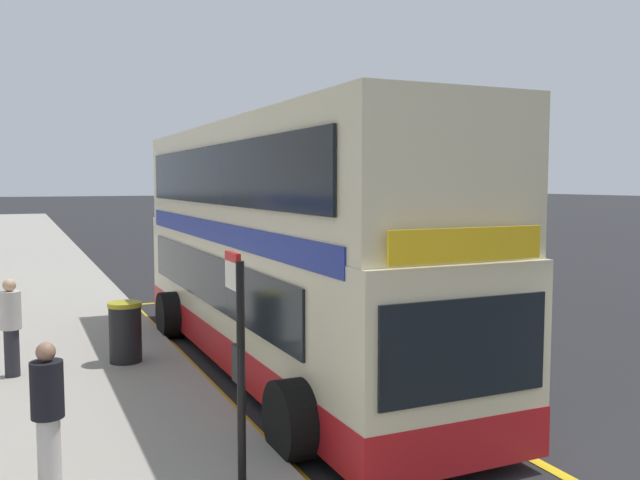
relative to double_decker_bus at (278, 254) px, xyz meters
name	(u,v)px	position (x,y,z in m)	size (l,w,h in m)	color
ground_plane	(157,245)	(2.46, 24.73, -2.06)	(260.00, 260.00, 0.00)	black
pavement_near	(12,250)	(-4.54, 24.73, -1.99)	(6.00, 76.00, 0.14)	gray
double_decker_bus	(278,254)	(0.00, 0.00, 0.00)	(3.16, 11.24, 4.40)	beige
bus_bay_markings	(273,364)	(-0.08, 0.11, -2.06)	(2.93, 14.73, 0.01)	gold
bus_stop_sign	(238,347)	(-2.22, -4.65, -0.43)	(0.09, 0.51, 2.49)	black
parked_car_maroon_ahead	(318,243)	(7.25, 14.42, -1.26)	(2.09, 4.20, 1.62)	maroon
pedestrian_waiting_near_sign	(48,410)	(-4.09, -3.92, -1.08)	(0.34, 0.34, 1.57)	#B7B2AD
pedestrian_further_back	(11,324)	(-4.47, 0.76, -1.03)	(0.34, 0.34, 1.65)	#26262D
litter_bin	(125,332)	(-2.60, 0.92, -1.38)	(0.60, 0.60, 1.09)	black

